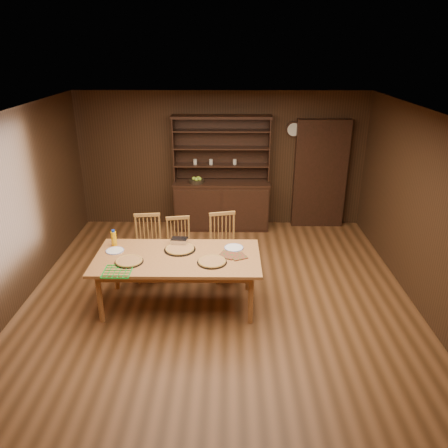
{
  "coord_description": "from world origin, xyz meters",
  "views": [
    {
      "loc": [
        0.14,
        -5.26,
        3.4
      ],
      "look_at": [
        0.07,
        0.4,
        1.04
      ],
      "focal_mm": 35.0,
      "sensor_mm": 36.0,
      "label": 1
    }
  ],
  "objects_px": {
    "chair_left": "(149,245)",
    "chair_right": "(224,244)",
    "juice_bottle": "(114,238)",
    "china_hutch": "(222,199)",
    "chair_center": "(179,245)",
    "dining_table": "(178,261)"
  },
  "relations": [
    {
      "from": "china_hutch",
      "to": "dining_table",
      "type": "relative_size",
      "value": 0.98
    },
    {
      "from": "juice_bottle",
      "to": "chair_center",
      "type": "bearing_deg",
      "value": 33.43
    },
    {
      "from": "chair_right",
      "to": "dining_table",
      "type": "bearing_deg",
      "value": -139.36
    },
    {
      "from": "dining_table",
      "to": "chair_left",
      "type": "bearing_deg",
      "value": 123.69
    },
    {
      "from": "chair_center",
      "to": "chair_left",
      "type": "bearing_deg",
      "value": 179.91
    },
    {
      "from": "chair_right",
      "to": "juice_bottle",
      "type": "height_order",
      "value": "chair_right"
    },
    {
      "from": "china_hutch",
      "to": "juice_bottle",
      "type": "height_order",
      "value": "china_hutch"
    },
    {
      "from": "chair_right",
      "to": "juice_bottle",
      "type": "relative_size",
      "value": 4.38
    },
    {
      "from": "chair_left",
      "to": "chair_center",
      "type": "xyz_separation_m",
      "value": [
        0.46,
        0.08,
        -0.04
      ]
    },
    {
      "from": "chair_left",
      "to": "juice_bottle",
      "type": "distance_m",
      "value": 0.69
    },
    {
      "from": "chair_left",
      "to": "china_hutch",
      "type": "bearing_deg",
      "value": 54.57
    },
    {
      "from": "china_hutch",
      "to": "chair_center",
      "type": "relative_size",
      "value": 2.32
    },
    {
      "from": "chair_left",
      "to": "juice_bottle",
      "type": "bearing_deg",
      "value": -135.39
    },
    {
      "from": "china_hutch",
      "to": "dining_table",
      "type": "height_order",
      "value": "china_hutch"
    },
    {
      "from": "chair_right",
      "to": "juice_bottle",
      "type": "bearing_deg",
      "value": -175.28
    },
    {
      "from": "chair_left",
      "to": "chair_right",
      "type": "distance_m",
      "value": 1.15
    },
    {
      "from": "dining_table",
      "to": "chair_left",
      "type": "relative_size",
      "value": 2.18
    },
    {
      "from": "china_hutch",
      "to": "chair_center",
      "type": "bearing_deg",
      "value": -108.35
    },
    {
      "from": "chair_center",
      "to": "dining_table",
      "type": "bearing_deg",
      "value": -94.72
    },
    {
      "from": "china_hutch",
      "to": "chair_right",
      "type": "bearing_deg",
      "value": -88.16
    },
    {
      "from": "chair_left",
      "to": "chair_right",
      "type": "xyz_separation_m",
      "value": [
        1.15,
        0.02,
        0.01
      ]
    },
    {
      "from": "chair_left",
      "to": "chair_right",
      "type": "relative_size",
      "value": 0.98
    }
  ]
}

